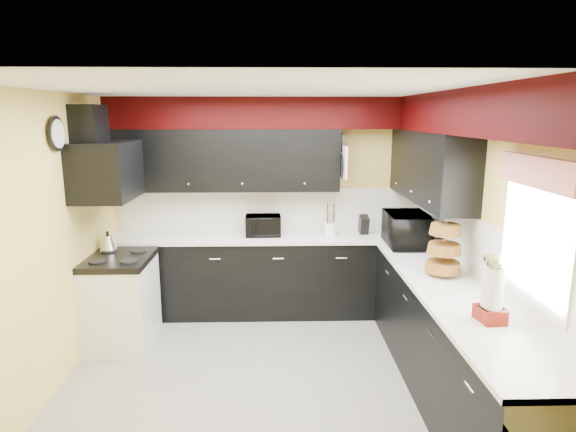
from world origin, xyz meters
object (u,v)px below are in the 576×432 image
object	(u,v)px
utensil_crock	(330,229)
kettle	(108,243)
toaster_oven	(263,225)
microwave	(407,229)
knife_block	(364,225)

from	to	relation	value
utensil_crock	kettle	bearing A→B (deg)	-168.39
toaster_oven	microwave	world-z (taller)	microwave
utensil_crock	knife_block	bearing A→B (deg)	10.06
utensil_crock	kettle	distance (m)	2.42
microwave	utensil_crock	distance (m)	0.88
toaster_oven	utensil_crock	bearing A→B (deg)	-4.32
toaster_oven	utensil_crock	distance (m)	0.78
microwave	kettle	xyz separation A→B (m)	(-3.14, -0.06, -0.11)
toaster_oven	utensil_crock	xyz separation A→B (m)	(0.77, -0.04, -0.04)
utensil_crock	kettle	xyz separation A→B (m)	(-2.37, -0.49, -0.02)
toaster_oven	knife_block	bearing A→B (deg)	0.07
utensil_crock	knife_block	distance (m)	0.41
utensil_crock	microwave	bearing A→B (deg)	-29.29
toaster_oven	knife_block	distance (m)	1.17
utensil_crock	knife_block	world-z (taller)	knife_block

